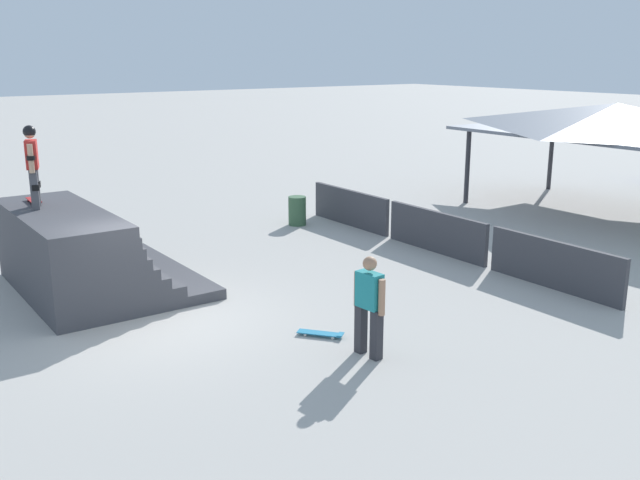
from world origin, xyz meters
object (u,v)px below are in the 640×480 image
(skateboard_on_deck, at_px, (34,200))
(skateboard_on_ground, at_px, (322,333))
(skater_on_deck, at_px, (32,161))
(bystander_walking, at_px, (369,301))
(trash_bin, at_px, (297,211))

(skateboard_on_deck, distance_m, skateboard_on_ground, 7.21)
(skater_on_deck, height_order, skateboard_on_deck, skater_on_deck)
(skateboard_on_deck, height_order, bystander_walking, skateboard_on_deck)
(skater_on_deck, xyz_separation_m, bystander_walking, (6.78, 3.47, -1.81))
(skater_on_deck, relative_size, bystander_walking, 0.99)
(skateboard_on_deck, xyz_separation_m, bystander_walking, (7.32, 3.39, -0.88))
(bystander_walking, bearing_deg, skater_on_deck, 22.11)
(trash_bin, bearing_deg, bystander_walking, -26.35)
(trash_bin, bearing_deg, skateboard_on_ground, -30.58)
(skater_on_deck, relative_size, skateboard_on_deck, 2.19)
(bystander_walking, distance_m, skateboard_on_ground, 1.45)
(bystander_walking, relative_size, skateboard_on_ground, 2.21)
(bystander_walking, height_order, skateboard_on_ground, bystander_walking)
(bystander_walking, bearing_deg, skateboard_on_deck, 19.88)
(bystander_walking, relative_size, trash_bin, 2.03)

